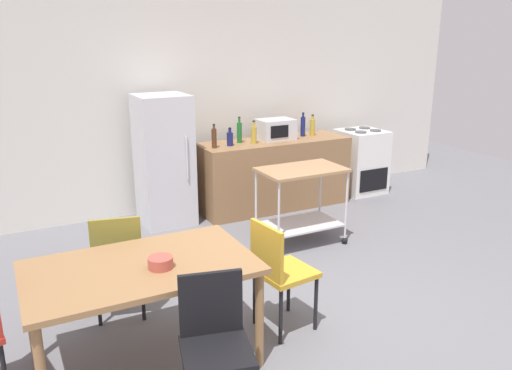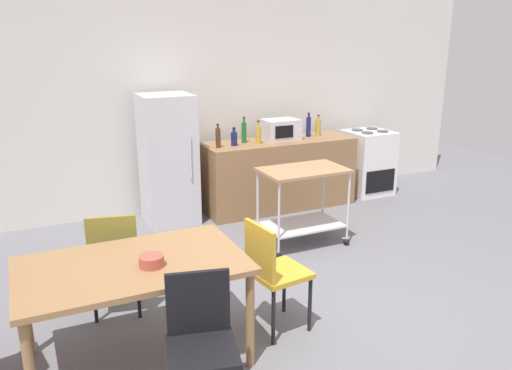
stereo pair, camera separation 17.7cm
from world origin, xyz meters
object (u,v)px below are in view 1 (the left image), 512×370
(chair_mustard, at_px, (279,268))
(chair_black, at_px, (215,339))
(chair_olive, at_px, (118,258))
(dining_table, at_px, (141,276))
(bottle_wine, at_px, (254,134))
(bottle_vinegar, at_px, (230,138))
(kitchen_cart, at_px, (301,193))
(stove_oven, at_px, (361,161))
(bottle_sparkling_water, at_px, (303,126))
(bottle_olive_oil, at_px, (312,127))
(bottle_soda, at_px, (214,138))
(bottle_sesame_oil, at_px, (239,132))
(refrigerator, at_px, (164,160))
(fruit_bowl, at_px, (161,262))
(microwave, at_px, (276,129))

(chair_mustard, bearing_deg, chair_black, 121.63)
(chair_mustard, height_order, chair_olive, same)
(dining_table, xyz_separation_m, bottle_wine, (2.12, 2.50, 0.35))
(chair_mustard, distance_m, bottle_vinegar, 2.72)
(chair_black, xyz_separation_m, kitchen_cart, (1.87, 2.03, 0.05))
(stove_oven, relative_size, bottle_sparkling_water, 2.88)
(kitchen_cart, xyz_separation_m, bottle_olive_oil, (0.96, 1.27, 0.44))
(stove_oven, height_order, bottle_soda, bottle_soda)
(kitchen_cart, xyz_separation_m, bottle_vinegar, (-0.30, 1.18, 0.42))
(chair_black, distance_m, bottle_sparkling_water, 4.29)
(stove_oven, bearing_deg, bottle_sesame_oil, 178.57)
(kitchen_cart, relative_size, bottle_sparkling_water, 2.85)
(bottle_sparkling_water, xyz_separation_m, bottle_olive_oil, (0.14, -0.01, -0.02))
(dining_table, distance_m, chair_black, 0.75)
(chair_mustard, relative_size, bottle_olive_oil, 3.15)
(chair_mustard, distance_m, bottle_soda, 2.65)
(refrigerator, relative_size, bottle_olive_oil, 5.49)
(bottle_soda, height_order, bottle_wine, bottle_soda)
(chair_black, distance_m, bottle_wine, 3.74)
(kitchen_cart, height_order, bottle_soda, bottle_soda)
(stove_oven, relative_size, bottle_vinegar, 4.08)
(bottle_vinegar, height_order, bottle_olive_oil, bottle_olive_oil)
(chair_olive, relative_size, fruit_bowl, 5.40)
(chair_black, relative_size, chair_mustard, 1.00)
(chair_olive, distance_m, microwave, 3.20)
(chair_mustard, relative_size, kitchen_cart, 0.98)
(refrigerator, bearing_deg, stove_oven, -1.60)
(bottle_olive_oil, bearing_deg, bottle_sparkling_water, 173.99)
(stove_oven, xyz_separation_m, kitchen_cart, (-1.80, -1.24, 0.12))
(chair_olive, height_order, kitchen_cart, chair_olive)
(fruit_bowl, bearing_deg, chair_black, -77.74)
(bottle_wine, bearing_deg, microwave, 17.23)
(bottle_olive_oil, bearing_deg, chair_mustard, -127.46)
(stove_oven, xyz_separation_m, refrigerator, (-2.90, 0.08, 0.32))
(dining_table, height_order, kitchen_cart, kitchen_cart)
(refrigerator, distance_m, microwave, 1.52)
(stove_oven, distance_m, bottle_wine, 1.87)
(microwave, bearing_deg, kitchen_cart, -107.39)
(chair_mustard, xyz_separation_m, bottle_wine, (1.09, 2.55, 0.50))
(chair_mustard, xyz_separation_m, bottle_vinegar, (0.77, 2.56, 0.47))
(chair_black, height_order, bottle_soda, bottle_soda)
(dining_table, xyz_separation_m, bottle_soda, (1.58, 2.48, 0.35))
(dining_table, distance_m, chair_olive, 0.72)
(chair_mustard, relative_size, bottle_vinegar, 3.95)
(bottle_sesame_oil, bearing_deg, chair_mustard, -109.64)
(chair_mustard, bearing_deg, bottle_soda, -19.53)
(chair_black, height_order, bottle_vinegar, bottle_vinegar)
(chair_olive, xyz_separation_m, bottle_sparkling_water, (2.93, 1.91, 0.52))
(dining_table, height_order, stove_oven, stove_oven)
(chair_black, bearing_deg, bottle_olive_oil, 62.48)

